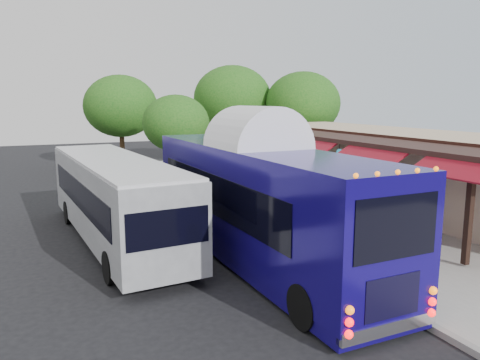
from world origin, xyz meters
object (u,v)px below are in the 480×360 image
city_bus (114,196)px  ped_b (296,201)px  ped_c (243,182)px  coach_bus (257,196)px  sign_board (314,202)px  ped_a (269,206)px  ped_d (253,172)px

city_bus → ped_b: 6.99m
city_bus → ped_c: city_bus is taller
coach_bus → ped_b: size_ratio=6.45×
coach_bus → sign_board: bearing=34.2°
city_bus → ped_c: (7.15, 4.51, -0.72)m
ped_a → sign_board: size_ratio=1.31×
ped_d → sign_board: ped_d is taller
coach_bus → city_bus: bearing=133.2°
coach_bus → ped_d: bearing=63.7°
ped_d → city_bus: bearing=43.6°
ped_b → ped_d: bearing=-80.1°
coach_bus → sign_board: size_ratio=10.41×
city_bus → sign_board: 7.90m
coach_bus → ped_a: 3.88m
coach_bus → city_bus: coach_bus is taller
coach_bus → ped_d: size_ratio=6.57×
coach_bus → sign_board: 5.04m
ped_b → ped_c: (0.29, 5.68, -0.14)m
sign_board → ped_a: bearing=174.7°
ped_a → sign_board: ped_a is taller
coach_bus → ped_d: coach_bus is taller
ped_c → ped_d: 2.51m
coach_bus → ped_c: (3.35, 8.38, -1.13)m
ped_a → ped_b: (1.02, -0.39, 0.18)m
ped_c → sign_board: bearing=76.2°
ped_a → ped_c: (1.30, 5.30, 0.03)m
coach_bus → ped_c: 9.10m
ped_a → ped_c: bearing=54.7°
coach_bus → ped_b: (3.07, 2.70, -0.99)m
coach_bus → sign_board: (4.00, 2.84, -1.14)m
ped_b → ped_a: bearing=2.2°
city_bus → ped_b: city_bus is taller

